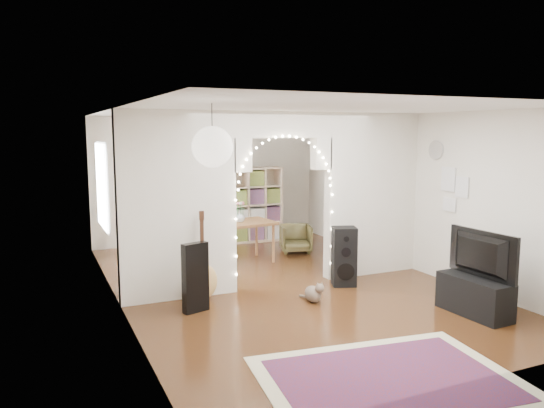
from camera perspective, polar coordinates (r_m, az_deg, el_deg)
name	(u,v)px	position (r m, az deg, el deg)	size (l,w,h in m)	color
floor	(282,284)	(8.49, 1.10, -8.59)	(7.50, 7.50, 0.00)	black
ceiling	(283,111)	(8.15, 1.15, 9.94)	(5.00, 7.50, 0.02)	white
wall_back	(209,180)	(11.69, -6.82, 2.62)	(5.00, 0.02, 2.70)	silver
wall_front	(459,248)	(5.13, 19.49, -4.44)	(5.00, 0.02, 2.70)	silver
wall_left	(116,209)	(7.49, -16.41, -0.55)	(0.02, 7.50, 2.70)	silver
wall_right	(412,192)	(9.55, 14.79, 1.26)	(0.02, 7.50, 2.70)	silver
divider_wall	(282,195)	(8.20, 1.12, 1.00)	(5.00, 0.20, 2.70)	silver
fairy_lights	(286,188)	(8.07, 1.52, 1.78)	(1.64, 0.04, 1.60)	#FFEABF
window	(102,186)	(9.25, -17.83, 1.87)	(0.04, 1.20, 1.40)	white
wall_clock	(436,150)	(9.03, 17.27, 5.57)	(0.31, 0.31, 0.03)	white
picture_frames	(452,189)	(8.77, 18.84, 1.52)	(0.02, 0.50, 0.70)	white
paper_lantern	(212,147)	(5.21, -6.43, 6.12)	(0.40, 0.40, 0.40)	white
ceiling_fan	(236,131)	(9.99, -3.85, 7.81)	(1.10, 1.10, 0.30)	#B5883C
area_rug	(390,380)	(5.54, 12.60, -17.98)	(2.47, 1.85, 0.02)	maroon
guitar_case	(195,278)	(7.19, -8.25, -7.84)	(0.36, 0.12, 0.94)	black
acoustic_guitar	(202,267)	(7.66, -7.49, -6.78)	(0.44, 0.16, 1.09)	tan
tabby_cat	(314,293)	(7.61, 4.52, -9.54)	(0.28, 0.49, 0.32)	brown
floor_speaker	(344,257)	(8.38, 7.76, -5.62)	(0.45, 0.42, 0.93)	black
media_console	(474,296)	(7.55, 20.93, -9.25)	(0.40, 1.00, 0.50)	black
tv	(477,255)	(7.41, 21.14, -5.11)	(1.07, 0.14, 0.62)	black
bookcase	(246,205)	(11.51, -2.80, -0.10)	(1.59, 0.40, 1.63)	beige
dining_table	(240,226)	(9.73, -3.45, -2.36)	(1.28, 0.93, 0.76)	brown
flower_vase	(240,217)	(9.70, -3.46, -1.38)	(0.18, 0.18, 0.19)	silver
dining_chair_left	(207,237)	(11.10, -7.05, -3.52)	(0.49, 0.50, 0.46)	brown
dining_chair_right	(296,238)	(10.61, 2.56, -3.72)	(0.59, 0.61, 0.55)	brown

